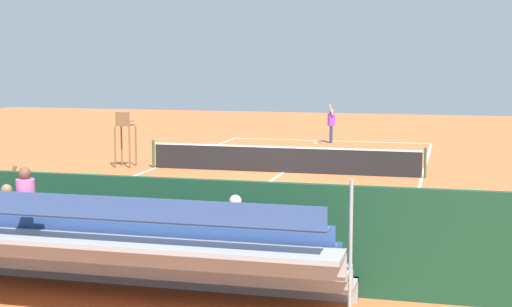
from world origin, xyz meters
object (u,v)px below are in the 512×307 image
Objects in this scene: bleacher_stand at (88,246)px; equipment_bag at (176,264)px; tennis_net at (283,159)px; tennis_ball_near at (298,144)px; tennis_ball_far at (302,149)px; courtside_bench at (281,250)px; line_judge at (9,208)px; tennis_player at (331,122)px; tennis_racket at (316,143)px; umpire_chair at (125,133)px.

bleacher_stand reaches higher than equipment_bag.
tennis_net reaches higher than tennis_ball_near.
equipment_bag is 13.64× the size of tennis_ball_far.
line_judge is (6.03, -0.30, 0.46)m from courtside_bench.
tennis_net is at bearing 88.98° from tennis_player.
line_judge reaches higher than tennis_ball_far.
courtside_bench is at bearing -145.67° from bleacher_stand.
tennis_racket is (0.36, -25.08, -0.94)m from bleacher_stand.
umpire_chair is (6.20, 0.15, 0.81)m from tennis_net.
tennis_player is at bearing -98.18° from line_judge.
equipment_bag is at bearing 91.48° from tennis_player.
tennis_net is 13.58m from courtside_bench.
courtside_bench reaches higher than equipment_bag.
line_judge is at bearing 103.41° from umpire_chair.
line_judge is at bearing 85.01° from tennis_ball_near.
bleacher_stand reaches higher than tennis_racket.
tennis_net is 4.81× the size of umpire_chair.
equipment_bag is 23.19m from tennis_racket.
bleacher_stand is at bearing 111.83° from umpire_chair.
umpire_chair is 2.38× the size of equipment_bag.
umpire_chair is at bearing 51.52° from tennis_ball_far.
tennis_player is 3.33× the size of tennis_racket.
umpire_chair is 11.51m from tennis_racket.
tennis_racket is (1.27, -23.16, -0.16)m from equipment_bag.
umpire_chair is 32.42× the size of tennis_ball_near.
tennis_racket is at bearing -81.67° from courtside_bench.
tennis_ball_far is at bearing -84.90° from tennis_net.
line_judge is at bearing 83.32° from tennis_racket.
tennis_ball_near is (1.11, -24.23, -0.92)m from bleacher_stand.
tennis_player is 23.36m from line_judge.
courtside_bench reaches higher than tennis_racket.
courtside_bench is 27.27× the size of tennis_ball_far.
equipment_bag is at bearing 93.37° from tennis_net.
tennis_ball_far is (0.61, -6.87, -0.47)m from tennis_net.
bleacher_stand is 137.27× the size of tennis_ball_near.
bleacher_stand is 4.23× the size of umpire_chair.
line_judge reaches higher than equipment_bag.
courtside_bench reaches higher than tennis_ball_near.
tennis_player reaches higher than tennis_ball_near.
bleacher_stand is 10.07× the size of equipment_bag.
line_judge is at bearing -2.86° from courtside_bench.
bleacher_stand reaches higher than line_judge.
umpire_chair reaches higher than tennis_player.
line_judge is (3.02, -2.36, 0.06)m from bleacher_stand.
tennis_ball_far is (3.50, -20.14, -0.53)m from courtside_bench.
courtside_bench is at bearing 124.72° from umpire_chair.
umpire_chair is at bearing -76.59° from line_judge.
tennis_net is 15.34m from bleacher_stand.
tennis_racket is at bearing -119.99° from umpire_chair.
tennis_ball_near is at bearing -87.37° from bleacher_stand.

